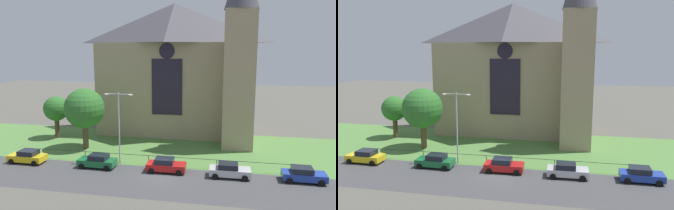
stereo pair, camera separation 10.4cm
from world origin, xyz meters
TOP-DOWN VIEW (x-y plane):
  - ground at (0.00, 10.00)m, footprint 160.00×160.00m
  - road_asphalt at (0.00, -2.00)m, footprint 120.00×8.00m
  - grass_verge at (0.00, 8.00)m, footprint 120.00×20.00m
  - church_building at (-1.24, 18.83)m, footprint 23.20×16.20m
  - iron_railing at (-2.01, 2.50)m, footprint 30.95×0.07m
  - tree_left_far at (-18.25, 11.25)m, footprint 3.67×3.67m
  - tree_left_near at (-11.83, 7.20)m, footprint 5.28×5.28m
  - streetlamp_near at (-5.40, 2.40)m, footprint 3.37×0.26m
  - parked_car_yellow at (-16.04, 0.56)m, footprint 4.21×2.05m
  - parked_car_green at (-7.41, 0.68)m, footprint 4.24×2.09m
  - parked_car_red at (0.35, 0.82)m, footprint 4.24×2.09m
  - parked_car_silver at (7.09, 0.58)m, footprint 4.23×2.08m
  - parked_car_blue at (14.35, 0.81)m, footprint 4.21×2.04m

SIDE VIEW (x-z plane):
  - ground at x=0.00m, z-range 0.00..0.00m
  - grass_verge at x=0.00m, z-range 0.00..0.01m
  - road_asphalt at x=0.00m, z-range 0.00..0.01m
  - parked_car_yellow at x=-16.04m, z-range -0.01..1.50m
  - parked_car_green at x=-7.41m, z-range -0.01..1.50m
  - parked_car_red at x=0.35m, z-range -0.01..1.50m
  - parked_car_silver at x=7.09m, z-range -0.01..1.50m
  - parked_car_blue at x=14.35m, z-range -0.01..1.50m
  - iron_railing at x=-2.01m, z-range 0.41..1.54m
  - tree_left_far at x=-18.25m, z-range 1.21..7.45m
  - streetlamp_near at x=-5.40m, z-range 1.12..9.43m
  - tree_left_near at x=-11.83m, z-range 1.33..9.36m
  - church_building at x=-1.24m, z-range -2.73..23.27m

